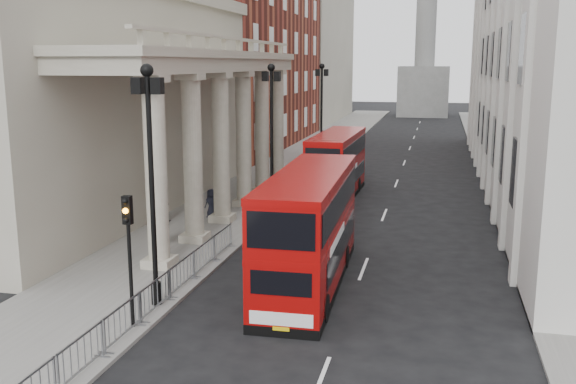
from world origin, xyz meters
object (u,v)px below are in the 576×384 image
object	(u,v)px
lamp_post_mid	(272,126)
lamp_post_north	(322,108)
bus_far	(337,164)
pedestrian_a	(164,229)
bus_near	(309,227)
lamp_post_south	(151,170)
pedestrian_c	(211,203)
pedestrian_b	(163,207)
monument_column	(426,15)
traffic_light	(128,237)

from	to	relation	value
lamp_post_mid	lamp_post_north	size ratio (longest dim) A/B	1.00
bus_far	pedestrian_a	world-z (taller)	bus_far
lamp_post_north	bus_near	xyz separation A→B (m)	(4.75, -28.45, -2.60)
lamp_post_south	pedestrian_c	world-z (taller)	lamp_post_south
bus_near	pedestrian_b	size ratio (longest dim) A/B	6.28
monument_column	pedestrian_b	bearing A→B (deg)	-98.42
lamp_post_north	pedestrian_a	size ratio (longest dim) A/B	5.45
monument_column	lamp_post_north	distance (m)	57.46
traffic_light	monument_column	bearing A→B (deg)	85.87
monument_column	bus_far	bearing A→B (deg)	-92.87
bus_near	lamp_post_south	bearing A→B (deg)	-144.86
pedestrian_c	pedestrian_b	bearing A→B (deg)	-126.15
lamp_post_south	bus_far	distance (m)	20.59
monument_column	bus_near	bearing A→B (deg)	-91.25
lamp_post_north	traffic_light	xyz separation A→B (m)	(0.10, -34.02, -1.80)
monument_column	pedestrian_a	distance (m)	82.84
pedestrian_b	pedestrian_a	bearing A→B (deg)	97.91
monument_column	lamp_post_south	bearing A→B (deg)	-94.29
traffic_light	pedestrian_b	bearing A→B (deg)	110.20
bus_far	pedestrian_b	bearing A→B (deg)	-130.64
lamp_post_mid	monument_column	bearing A→B (deg)	84.76
monument_column	traffic_light	distance (m)	91.17
monument_column	bus_near	xyz separation A→B (m)	(-1.85, -84.45, -13.68)
lamp_post_south	traffic_light	distance (m)	2.71
bus_near	pedestrian_b	xyz separation A→B (m)	(-9.52, 7.66, -1.37)
lamp_post_mid	pedestrian_a	bearing A→B (deg)	-107.75
lamp_post_south	pedestrian_b	distance (m)	12.82
lamp_post_north	bus_near	bearing A→B (deg)	-80.51
pedestrian_a	pedestrian_c	size ratio (longest dim) A/B	0.97
bus_far	pedestrian_b	world-z (taller)	bus_far
lamp_post_mid	traffic_light	bearing A→B (deg)	-89.68
pedestrian_a	monument_column	bearing A→B (deg)	93.74
pedestrian_b	lamp_post_mid	bearing A→B (deg)	-151.99
lamp_post_north	bus_far	size ratio (longest dim) A/B	0.87
lamp_post_north	traffic_light	size ratio (longest dim) A/B	1.93
monument_column	bus_far	xyz separation A→B (m)	(-3.40, -67.85, -13.83)
lamp_post_mid	bus_far	xyz separation A→B (m)	(3.20, 4.15, -2.76)
bus_near	bus_far	world-z (taller)	bus_near
bus_near	pedestrian_a	size ratio (longest dim) A/B	6.74
lamp_post_north	bus_far	world-z (taller)	lamp_post_north
lamp_post_north	lamp_post_south	bearing A→B (deg)	-90.00
lamp_post_mid	pedestrian_b	size ratio (longest dim) A/B	5.07
monument_column	traffic_light	bearing A→B (deg)	-94.13
lamp_post_mid	pedestrian_c	world-z (taller)	lamp_post_mid
lamp_post_mid	pedestrian_b	distance (m)	7.83
pedestrian_a	bus_near	bearing A→B (deg)	-14.59
bus_near	lamp_post_mid	bearing A→B (deg)	109.26
monument_column	lamp_post_north	size ratio (longest dim) A/B	6.51
monument_column	lamp_post_mid	xyz separation A→B (m)	(-6.60, -72.00, -11.07)
lamp_post_south	bus_near	bearing A→B (deg)	36.78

